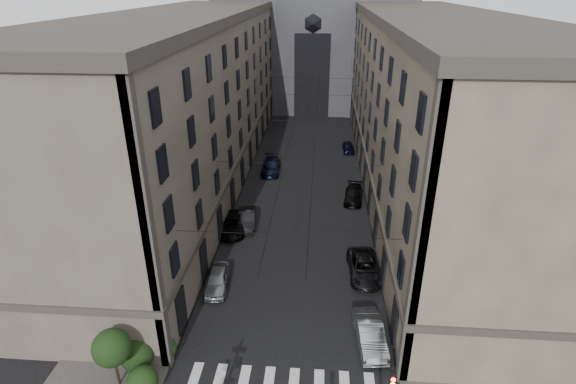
% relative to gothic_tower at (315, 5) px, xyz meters
% --- Properties ---
extents(sidewalk_left, '(7.00, 80.00, 0.15)m').
position_rel_gothic_tower_xyz_m(sidewalk_left, '(-10.50, -38.96, -17.72)').
color(sidewalk_left, '#383533').
rests_on(sidewalk_left, ground).
extents(sidewalk_right, '(7.00, 80.00, 0.15)m').
position_rel_gothic_tower_xyz_m(sidewalk_right, '(10.50, -38.96, -17.72)').
color(sidewalk_right, '#383533').
rests_on(sidewalk_right, ground).
extents(building_left, '(13.60, 60.60, 18.85)m').
position_rel_gothic_tower_xyz_m(building_left, '(-13.44, -38.96, -8.45)').
color(building_left, '#4C443A').
rests_on(building_left, ground).
extents(building_right, '(13.60, 60.60, 18.85)m').
position_rel_gothic_tower_xyz_m(building_right, '(13.44, -38.96, -8.45)').
color(building_right, brown).
rests_on(building_right, ground).
extents(gothic_tower, '(35.00, 23.00, 58.00)m').
position_rel_gothic_tower_xyz_m(gothic_tower, '(0.00, 0.00, 0.00)').
color(gothic_tower, '#2D2D33').
rests_on(gothic_tower, ground).
extents(shrub_cluster, '(3.90, 4.40, 3.90)m').
position_rel_gothic_tower_xyz_m(shrub_cluster, '(-8.72, -69.95, -16.00)').
color(shrub_cluster, black).
rests_on(shrub_cluster, sidewalk_left).
extents(tram_wires, '(14.00, 60.00, 0.43)m').
position_rel_gothic_tower_xyz_m(tram_wires, '(0.00, -39.33, -10.55)').
color(tram_wires, black).
rests_on(tram_wires, ground).
extents(car_left_near, '(2.08, 4.42, 1.46)m').
position_rel_gothic_tower_xyz_m(car_left_near, '(-5.78, -60.73, -17.07)').
color(car_left_near, slate).
rests_on(car_left_near, ground).
extents(car_left_midnear, '(2.12, 4.70, 1.50)m').
position_rel_gothic_tower_xyz_m(car_left_midnear, '(-5.04, -50.82, -17.05)').
color(car_left_midnear, black).
rests_on(car_left_midnear, ground).
extents(car_left_midfar, '(2.53, 5.32, 1.47)m').
position_rel_gothic_tower_xyz_m(car_left_midfar, '(-6.20, -51.91, -17.07)').
color(car_left_midfar, black).
rests_on(car_left_midfar, ground).
extents(car_left_far, '(2.40, 5.46, 1.56)m').
position_rel_gothic_tower_xyz_m(car_left_far, '(-4.24, -37.03, -17.02)').
color(car_left_far, black).
rests_on(car_left_far, ground).
extents(car_right_near, '(2.13, 4.90, 1.57)m').
position_rel_gothic_tower_xyz_m(car_right_near, '(5.50, -65.84, -17.01)').
color(car_right_near, gray).
rests_on(car_right_near, ground).
extents(car_right_midnear, '(2.73, 5.45, 1.48)m').
position_rel_gothic_tower_xyz_m(car_right_midnear, '(5.71, -58.23, -17.06)').
color(car_right_midnear, black).
rests_on(car_right_midnear, ground).
extents(car_right_midfar, '(2.45, 4.93, 1.38)m').
position_rel_gothic_tower_xyz_m(car_right_midfar, '(5.63, -44.37, -17.11)').
color(car_right_midfar, black).
rests_on(car_right_midfar, ground).
extents(car_right_far, '(1.71, 3.86, 1.29)m').
position_rel_gothic_tower_xyz_m(car_right_far, '(5.77, -28.71, -17.15)').
color(car_right_far, black).
rests_on(car_right_far, ground).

